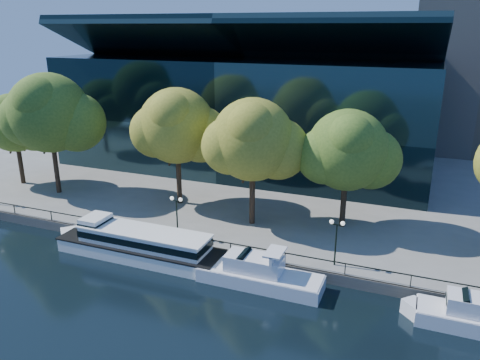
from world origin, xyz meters
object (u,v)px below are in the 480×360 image
at_px(tree_0, 15,124).
at_px(cruiser_near, 255,273).
at_px(lamp_2, 337,232).
at_px(tree_1, 50,115).
at_px(tree_2, 178,128).
at_px(tree_4, 349,152).
at_px(tour_boat, 136,242).
at_px(cruiser_far, 475,316).
at_px(lamp_1, 177,208).
at_px(tree_3, 254,142).

bearing_deg(tree_0, cruiser_near, -16.82).
distance_m(tree_0, lamp_2, 41.69).
relative_size(tree_1, tree_2, 1.10).
height_order(tree_0, tree_4, tree_4).
bearing_deg(tour_boat, cruiser_far, -1.14).
distance_m(cruiser_near, tree_2, 19.66).
distance_m(cruiser_far, lamp_1, 25.75).
relative_size(cruiser_near, tree_2, 0.88).
bearing_deg(cruiser_far, tree_4, 132.90).
xyz_separation_m(cruiser_near, tree_3, (-3.54, 9.37, 8.49)).
distance_m(tree_4, lamp_2, 9.53).
bearing_deg(tree_3, tree_4, 17.11).
relative_size(cruiser_far, lamp_1, 2.38).
distance_m(cruiser_near, cruiser_far, 16.19).
bearing_deg(tree_4, lamp_2, -85.33).
bearing_deg(tree_1, tree_2, 8.58).
bearing_deg(tour_boat, lamp_1, 50.27).
height_order(tree_3, tree_4, tree_3).
height_order(tour_boat, lamp_1, lamp_1).
xyz_separation_m(tree_0, lamp_2, (40.86, -6.86, -4.63)).
bearing_deg(tree_0, tree_3, -2.25).
height_order(tree_4, lamp_2, tree_4).
height_order(tree_2, tree_3, tree_2).
relative_size(tree_0, tree_2, 0.88).
xyz_separation_m(tree_0, tree_3, (31.58, -1.24, 0.90)).
height_order(tree_2, lamp_2, tree_2).
bearing_deg(cruiser_near, tree_1, 161.47).
bearing_deg(tree_1, cruiser_far, -11.98).
bearing_deg(tree_2, cruiser_far, -21.81).
relative_size(tree_1, tree_4, 1.21).
bearing_deg(lamp_2, tree_1, 170.43).
distance_m(cruiser_near, lamp_1, 10.30).
bearing_deg(tree_1, cruiser_near, -18.53).
relative_size(tour_boat, tree_3, 1.35).
xyz_separation_m(tree_0, lamp_1, (26.00, -6.86, -4.63)).
xyz_separation_m(cruiser_near, tree_2, (-13.15, 11.79, 8.64)).
bearing_deg(tree_2, cruiser_near, -41.89).
bearing_deg(cruiser_near, lamp_2, 33.17).
distance_m(tree_3, lamp_1, 9.66).
height_order(cruiser_near, tree_1, tree_1).
bearing_deg(cruiser_far, tree_1, 168.02).
bearing_deg(tree_0, cruiser_far, -11.63).
height_order(tree_0, lamp_2, tree_0).
distance_m(tree_0, tree_3, 31.61).
height_order(tree_4, lamp_1, tree_4).
bearing_deg(lamp_2, tree_4, 94.67).
bearing_deg(lamp_1, lamp_2, 0.00).
relative_size(cruiser_near, lamp_1, 2.81).
height_order(tour_boat, tree_0, tree_0).
bearing_deg(cruiser_far, cruiser_near, -179.81).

